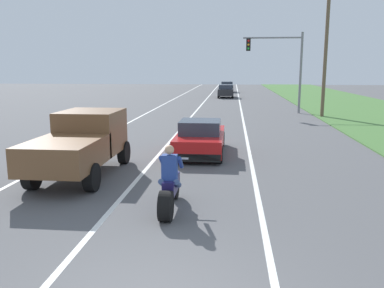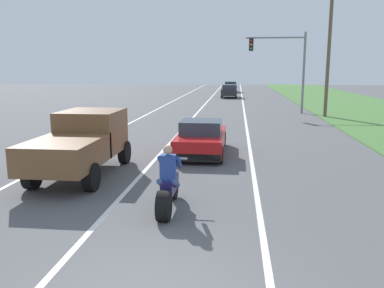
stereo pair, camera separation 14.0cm
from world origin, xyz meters
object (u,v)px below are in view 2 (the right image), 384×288
(pickup_truck_left_lane_brown, at_px, (82,141))
(distant_car_far_ahead, at_px, (229,91))
(traffic_light_mast_near, at_px, (286,60))
(sports_car_red, at_px, (201,138))
(motorcycle_with_rider, at_px, (168,188))
(distant_car_further_ahead, at_px, (231,87))

(pickup_truck_left_lane_brown, xyz_separation_m, distant_car_far_ahead, (3.92, 34.95, -0.33))
(pickup_truck_left_lane_brown, xyz_separation_m, traffic_light_mast_near, (8.42, 19.08, 2.88))
(sports_car_red, xyz_separation_m, traffic_light_mast_near, (4.94, 15.44, 3.36))
(motorcycle_with_rider, relative_size, distant_car_far_ahead, 0.55)
(sports_car_red, distance_m, pickup_truck_left_lane_brown, 5.06)
(distant_car_further_ahead, bearing_deg, traffic_light_mast_near, -80.40)
(sports_car_red, xyz_separation_m, distant_car_far_ahead, (0.44, 31.32, 0.14))
(pickup_truck_left_lane_brown, distance_m, distant_car_far_ahead, 35.17)
(sports_car_red, xyz_separation_m, pickup_truck_left_lane_brown, (-3.48, -3.64, 0.48))
(motorcycle_with_rider, bearing_deg, distant_car_further_ahead, 89.26)
(motorcycle_with_rider, relative_size, sports_car_red, 0.51)
(motorcycle_with_rider, distance_m, sports_car_red, 6.63)
(sports_car_red, relative_size, pickup_truck_left_lane_brown, 0.90)
(motorcycle_with_rider, height_order, traffic_light_mast_near, traffic_light_mast_near)
(pickup_truck_left_lane_brown, bearing_deg, traffic_light_mast_near, 66.20)
(pickup_truck_left_lane_brown, height_order, distant_car_far_ahead, pickup_truck_left_lane_brown)
(distant_car_far_ahead, bearing_deg, pickup_truck_left_lane_brown, -96.40)
(sports_car_red, distance_m, distant_car_far_ahead, 31.32)
(distant_car_far_ahead, xyz_separation_m, distant_car_further_ahead, (-0.01, 10.77, 0.00))
(motorcycle_with_rider, bearing_deg, distant_car_far_ahead, 89.03)
(sports_car_red, distance_m, distant_car_further_ahead, 42.09)
(sports_car_red, height_order, pickup_truck_left_lane_brown, pickup_truck_left_lane_brown)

